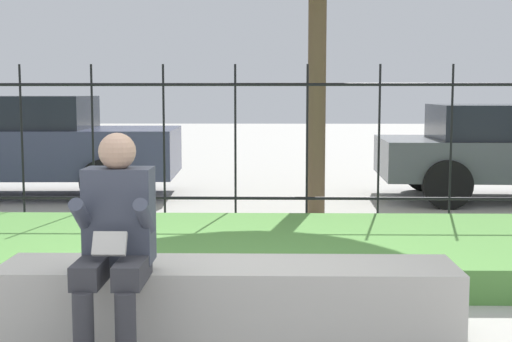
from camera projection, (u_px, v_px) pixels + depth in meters
name	position (u px, v px, depth m)	size (l,w,h in m)	color
ground_plane	(210.00, 338.00, 4.32)	(60.00, 60.00, 0.00)	#B2AFA8
stone_bench	(228.00, 306.00, 4.30)	(2.73, 0.56, 0.46)	beige
person_seated_reader	(115.00, 237.00, 3.94)	(0.42, 0.73, 1.26)	black
grass_berm	(228.00, 250.00, 6.17)	(10.39, 2.36, 0.25)	#569342
iron_fence	(235.00, 144.00, 7.58)	(8.39, 0.03, 1.78)	black
car_parked_left	(10.00, 143.00, 10.19)	(4.72, 1.99, 1.44)	#383D56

